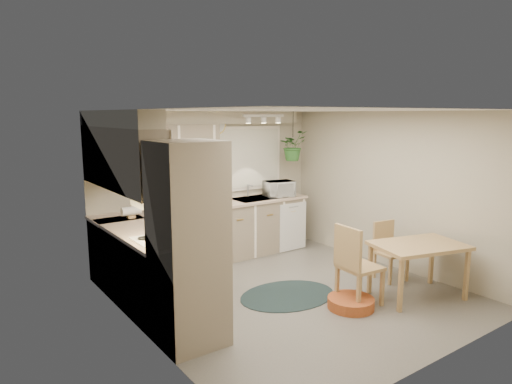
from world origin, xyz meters
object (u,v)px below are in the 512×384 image
at_px(dining_table, 417,270).
at_px(chair_back, 391,252).
at_px(pet_bed, 351,303).
at_px(chair_left, 360,265).
at_px(braided_rug, 288,295).
at_px(microwave, 279,187).

xyz_separation_m(dining_table, chair_back, (0.23, 0.60, 0.06)).
bearing_deg(pet_bed, chair_back, 16.34).
relative_size(chair_left, pet_bed, 1.78).
bearing_deg(dining_table, braided_rug, 143.48).
xyz_separation_m(dining_table, pet_bed, (-0.97, 0.24, -0.29)).
height_order(chair_back, braided_rug, chair_back).
relative_size(braided_rug, microwave, 2.67).
height_order(dining_table, braided_rug, dining_table).
height_order(chair_back, pet_bed, chair_back).
bearing_deg(chair_back, pet_bed, 24.90).
bearing_deg(braided_rug, chair_back, -14.23).
bearing_deg(braided_rug, microwave, 54.84).
bearing_deg(braided_rug, pet_bed, -63.19).
bearing_deg(microwave, pet_bed, -96.90).
bearing_deg(microwave, chair_back, -68.44).
height_order(dining_table, pet_bed, dining_table).
relative_size(dining_table, chair_back, 1.36).
xyz_separation_m(dining_table, microwave, (-0.14, 2.72, 0.75)).
distance_m(dining_table, chair_back, 0.64).
xyz_separation_m(chair_back, pet_bed, (-1.20, -0.35, -0.35)).
bearing_deg(dining_table, chair_back, 68.53).
height_order(dining_table, microwave, microwave).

